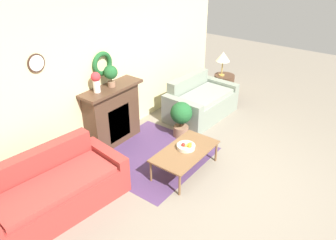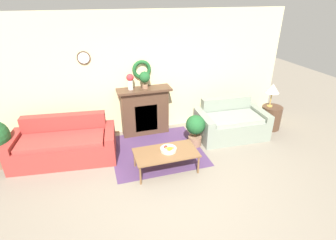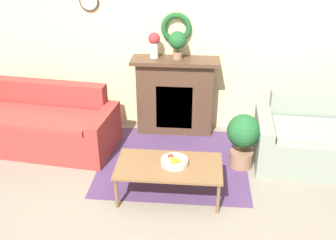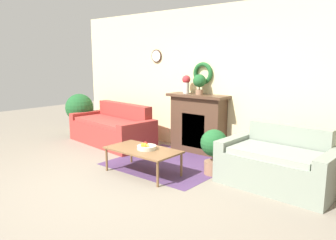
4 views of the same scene
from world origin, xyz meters
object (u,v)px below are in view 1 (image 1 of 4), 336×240
object	(u,v)px
coffee_table	(185,152)
side_table_by_loveseat	(224,86)
couch_left	(53,192)
loveseat_right	(200,102)
potted_plant_floor_by_loveseat	(181,117)
table_lamp	(223,57)
vase_on_mantel_left	(96,81)
fruit_bowl	(186,146)
fireplace	(113,115)
potted_plant_on_mantel	(111,74)

from	to	relation	value
coffee_table	side_table_by_loveseat	bearing A→B (deg)	16.72
couch_left	loveseat_right	size ratio (longest dim) A/B	1.31
potted_plant_floor_by_loveseat	side_table_by_loveseat	bearing A→B (deg)	5.67
loveseat_right	potted_plant_floor_by_loveseat	world-z (taller)	loveseat_right
table_lamp	potted_plant_floor_by_loveseat	world-z (taller)	table_lamp
couch_left	vase_on_mantel_left	xyz separation A→B (m)	(1.47, 0.60, 1.00)
fruit_bowl	vase_on_mantel_left	distance (m)	1.81
table_lamp	potted_plant_floor_by_loveseat	xyz separation A→B (m)	(-1.99, -0.25, -0.58)
fireplace	potted_plant_on_mantel	bearing A→B (deg)	-27.57
vase_on_mantel_left	potted_plant_on_mantel	size ratio (longest dim) A/B	0.93
couch_left	table_lamp	size ratio (longest dim) A/B	3.69
fireplace	vase_on_mantel_left	world-z (taller)	vase_on_mantel_left
potted_plant_on_mantel	potted_plant_floor_by_loveseat	xyz separation A→B (m)	(0.87, -0.87, -0.92)
coffee_table	vase_on_mantel_left	distance (m)	1.85
table_lamp	vase_on_mantel_left	distance (m)	3.25
vase_on_mantel_left	potted_plant_floor_by_loveseat	size ratio (longest dim) A/B	0.50
table_lamp	couch_left	bearing A→B (deg)	179.51
loveseat_right	potted_plant_floor_by_loveseat	distance (m)	0.96
couch_left	side_table_by_loveseat	world-z (taller)	couch_left
vase_on_mantel_left	potted_plant_floor_by_loveseat	distance (m)	1.72
fireplace	potted_plant_floor_by_loveseat	world-z (taller)	fireplace
couch_left	side_table_by_loveseat	xyz separation A→B (m)	(4.70, -0.09, -0.02)
side_table_by_loveseat	potted_plant_on_mantel	bearing A→B (deg)	167.22
fireplace	loveseat_right	size ratio (longest dim) A/B	0.76
fireplace	couch_left	size ratio (longest dim) A/B	0.58
couch_left	potted_plant_on_mantel	xyz separation A→B (m)	(1.78, 0.58, 1.03)
couch_left	vase_on_mantel_left	size ratio (longest dim) A/B	5.90
side_table_by_loveseat	fruit_bowl	bearing A→B (deg)	-163.32
fruit_bowl	side_table_by_loveseat	world-z (taller)	side_table_by_loveseat
side_table_by_loveseat	fireplace	bearing A→B (deg)	167.07
fruit_bowl	vase_on_mantel_left	bearing A→B (deg)	104.18
fireplace	potted_plant_floor_by_loveseat	size ratio (longest dim) A/B	1.71
coffee_table	table_lamp	distance (m)	3.06
loveseat_right	coffee_table	xyz separation A→B (m)	(-1.79, -0.83, 0.05)
table_lamp	coffee_table	bearing A→B (deg)	-162.09
fireplace	coffee_table	xyz separation A→B (m)	(0.05, -1.55, -0.20)
fireplace	table_lamp	xyz separation A→B (m)	(2.89, -0.63, 0.45)
couch_left	potted_plant_on_mantel	world-z (taller)	potted_plant_on_mantel
couch_left	potted_plant_on_mantel	size ratio (longest dim) A/B	5.48
coffee_table	side_table_by_loveseat	world-z (taller)	side_table_by_loveseat
coffee_table	fruit_bowl	distance (m)	0.09
couch_left	side_table_by_loveseat	bearing A→B (deg)	5.67
table_lamp	vase_on_mantel_left	size ratio (longest dim) A/B	1.60
table_lamp	potted_plant_on_mantel	xyz separation A→B (m)	(-2.86, 0.61, 0.33)
coffee_table	side_table_by_loveseat	xyz separation A→B (m)	(2.90, 0.87, -0.08)
table_lamp	potted_plant_floor_by_loveseat	size ratio (longest dim) A/B	0.79
fireplace	table_lamp	bearing A→B (deg)	-12.30
couch_left	table_lamp	bearing A→B (deg)	6.24
fruit_bowl	potted_plant_on_mantel	size ratio (longest dim) A/B	0.79
couch_left	vase_on_mantel_left	world-z (taller)	vase_on_mantel_left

